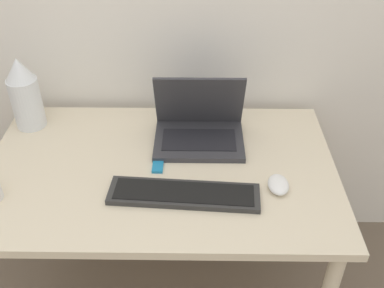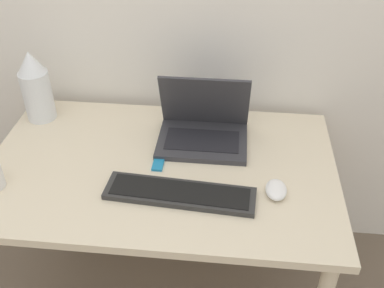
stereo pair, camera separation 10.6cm
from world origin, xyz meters
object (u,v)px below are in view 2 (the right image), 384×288
object	(u,v)px
laptop	(203,127)
vase	(36,87)
mp3_player	(158,165)
mouse	(276,190)
keyboard	(180,193)

from	to	relation	value
laptop	vase	bearing A→B (deg)	172.82
laptop	mp3_player	size ratio (longest dim) A/B	5.34
laptop	vase	distance (m)	0.66
mouse	mp3_player	size ratio (longest dim) A/B	1.61
vase	keyboard	bearing A→B (deg)	-33.43
keyboard	laptop	bearing A→B (deg)	81.45
keyboard	vase	size ratio (longest dim) A/B	1.72
mouse	mp3_player	xyz separation A→B (m)	(-0.40, 0.10, -0.01)
laptop	mouse	distance (m)	0.38
laptop	mouse	bearing A→B (deg)	-47.10
laptop	mp3_player	world-z (taller)	laptop
keyboard	mouse	bearing A→B (deg)	7.64
laptop	mp3_player	bearing A→B (deg)	-128.80
keyboard	mp3_player	bearing A→B (deg)	123.70
keyboard	vase	bearing A→B (deg)	146.57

